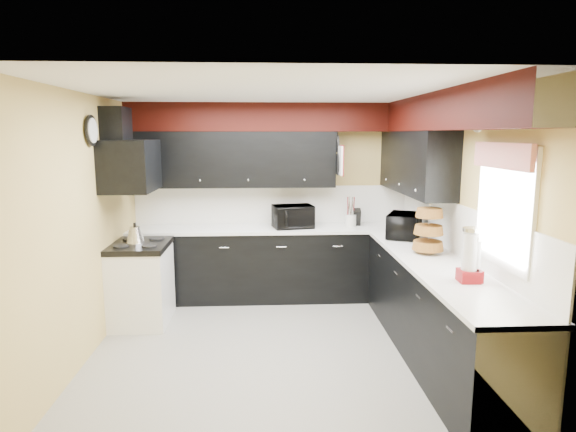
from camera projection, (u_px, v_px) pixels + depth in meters
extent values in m
plane|color=gray|center=(276.00, 347.00, 4.84)|extent=(3.60, 3.60, 0.00)
cube|color=#E0C666|center=(272.00, 200.00, 6.40)|extent=(3.60, 0.06, 2.50)
cube|color=#E0C666|center=(459.00, 223.00, 4.72)|extent=(0.06, 3.60, 2.50)
cube|color=#E0C666|center=(85.00, 227.00, 4.54)|extent=(0.06, 3.60, 2.50)
cube|color=white|center=(275.00, 92.00, 4.42)|extent=(3.60, 3.60, 0.06)
cube|color=black|center=(273.00, 264.00, 6.24)|extent=(3.60, 0.60, 0.90)
cube|color=black|center=(435.00, 312.00, 4.55)|extent=(0.60, 3.00, 0.90)
cube|color=white|center=(273.00, 229.00, 6.16)|extent=(3.62, 0.64, 0.04)
cube|color=white|center=(438.00, 264.00, 4.47)|extent=(0.64, 3.02, 0.04)
cube|color=white|center=(272.00, 205.00, 6.40)|extent=(3.60, 0.02, 0.50)
cube|color=white|center=(457.00, 229.00, 4.73)|extent=(0.02, 3.60, 0.50)
cube|color=black|center=(233.00, 159.00, 6.11)|extent=(2.60, 0.35, 0.70)
cube|color=black|center=(415.00, 162.00, 5.51)|extent=(0.35, 1.80, 0.70)
cube|color=black|center=(272.00, 117.00, 6.05)|extent=(3.60, 0.36, 0.35)
cube|color=black|center=(454.00, 111.00, 4.36)|extent=(0.36, 3.24, 0.35)
cube|color=white|center=(142.00, 285.00, 5.43)|extent=(0.60, 0.75, 0.86)
cube|color=black|center=(140.00, 246.00, 5.35)|extent=(0.62, 0.77, 0.06)
cube|color=black|center=(131.00, 166.00, 5.20)|extent=(0.50, 0.78, 0.55)
cube|color=black|center=(116.00, 126.00, 5.12)|extent=(0.24, 0.40, 0.40)
cube|color=red|center=(502.00, 156.00, 3.72)|extent=(0.04, 0.88, 0.20)
cube|color=white|center=(341.00, 160.00, 5.86)|extent=(0.03, 0.26, 0.35)
imported|color=black|center=(293.00, 217.00, 6.11)|extent=(0.56, 0.50, 0.29)
imported|color=black|center=(404.00, 226.00, 5.52)|extent=(0.52, 0.60, 0.28)
cylinder|color=silver|center=(351.00, 220.00, 6.22)|extent=(0.18, 0.18, 0.15)
cube|color=black|center=(357.00, 217.00, 6.27)|extent=(0.11, 0.14, 0.21)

